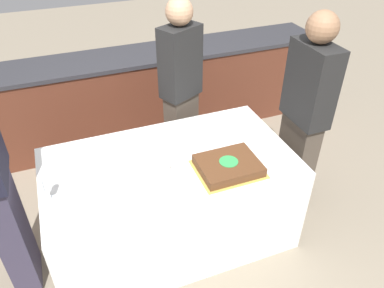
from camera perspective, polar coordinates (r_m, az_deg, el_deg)
name	(u,v)px	position (r m, az deg, el deg)	size (l,w,h in m)	color
ground_plane	(172,233)	(3.15, -3.00, -13.39)	(14.00, 14.00, 0.00)	gray
back_counter	(124,97)	(4.07, -10.33, 7.01)	(4.40, 0.58, 0.92)	#5B2D1E
dining_table	(171,200)	(2.88, -3.24, -8.46)	(1.76, 0.98, 0.75)	white
cake	(228,166)	(2.54, 5.56, -3.30)	(0.44, 0.37, 0.07)	gold
plate_stack	(157,167)	(2.53, -5.31, -3.51)	(0.19, 0.19, 0.06)	white
wine_glass	(47,186)	(2.42, -21.26, -5.97)	(0.07, 0.07, 0.17)	white
side_plate_near_cake	(204,145)	(2.77, 1.85, -0.18)	(0.22, 0.22, 0.00)	white
side_plate_right_edge	(226,135)	(2.89, 5.26, 1.33)	(0.22, 0.22, 0.00)	white
person_cutting_cake	(181,92)	(3.22, -1.71, 7.90)	(0.38, 0.32, 1.66)	#4C4238
person_seated_right	(304,116)	(3.00, 16.73, 4.09)	(0.22, 0.39, 1.68)	#4C4238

